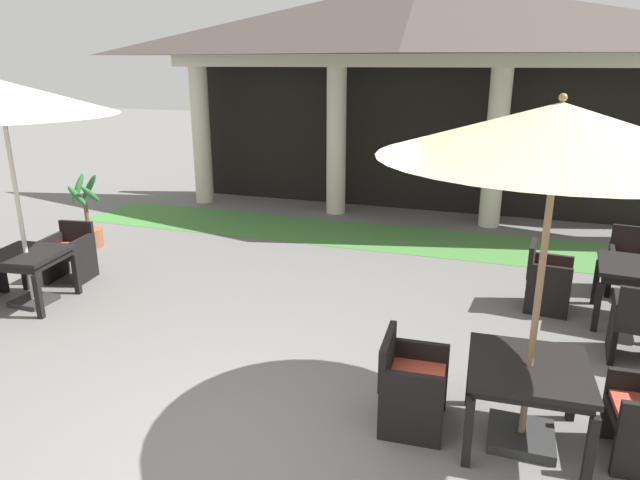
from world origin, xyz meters
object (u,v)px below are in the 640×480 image
object	(u,v)px
patio_table_mid_right	(528,375)
patio_chair_mid_right_west	(411,383)
patio_chair_mid_left_north	(70,253)
potted_palm_left_edge	(88,227)
patio_chair_near_foreground_west	(547,279)
patio_umbrella_mid_right	(558,134)
patio_chair_near_foreground_north	(632,265)
patio_table_mid_left	(27,260)
patio_umbrella_mid_left	(1,99)

from	to	relation	value
patio_table_mid_right	patio_chair_mid_right_west	xyz separation A→B (m)	(-0.94, -0.05, -0.22)
patio_chair_mid_left_north	potted_palm_left_edge	distance (m)	1.60
patio_chair_near_foreground_west	potted_palm_left_edge	bearing A→B (deg)	-86.61
patio_chair_mid_right_west	potted_palm_left_edge	world-z (taller)	potted_palm_left_edge
patio_umbrella_mid_right	potted_palm_left_edge	size ratio (longest dim) A/B	2.25
patio_chair_near_foreground_north	patio_table_mid_right	distance (m)	4.12
patio_chair_near_foreground_west	patio_table_mid_left	world-z (taller)	patio_chair_near_foreground_west
potted_palm_left_edge	patio_umbrella_mid_right	bearing A→B (deg)	-24.32
patio_chair_near_foreground_west	patio_umbrella_mid_right	world-z (taller)	patio_umbrella_mid_right
patio_chair_mid_left_north	potted_palm_left_edge	size ratio (longest dim) A/B	0.65
patio_chair_mid_left_north	patio_table_mid_left	bearing A→B (deg)	90.00
patio_chair_mid_left_north	patio_chair_mid_right_west	world-z (taller)	patio_chair_mid_left_north
patio_chair_mid_left_north	patio_umbrella_mid_left	bearing A→B (deg)	90.00
patio_table_mid_left	patio_table_mid_right	xyz separation A→B (m)	(6.13, -0.96, 0.02)
patio_chair_near_foreground_north	patio_chair_mid_left_north	xyz separation A→B (m)	(-7.66, -2.04, -0.01)
patio_chair_near_foreground_west	potted_palm_left_edge	xyz separation A→B (m)	(-7.37, 0.26, -0.06)
patio_chair_near_foreground_west	patio_table_mid_right	xyz separation A→B (m)	(-0.28, -2.94, 0.21)
patio_chair_near_foreground_north	patio_table_mid_right	bearing A→B (deg)	75.60
patio_chair_near_foreground_west	patio_table_mid_left	xyz separation A→B (m)	(-6.41, -1.98, 0.20)
patio_umbrella_mid_left	patio_chair_mid_right_west	size ratio (longest dim) A/B	3.54
patio_table_mid_left	patio_umbrella_mid_right	size ratio (longest dim) A/B	0.34
patio_umbrella_mid_left	potted_palm_left_edge	world-z (taller)	patio_umbrella_mid_left
patio_table_mid_right	patio_table_mid_left	bearing A→B (deg)	171.11
patio_chair_near_foreground_north	patio_umbrella_mid_left	world-z (taller)	patio_umbrella_mid_left
patio_umbrella_mid_left	patio_chair_mid_right_west	distance (m)	5.74
patio_table_mid_left	patio_table_mid_right	bearing A→B (deg)	-8.89
patio_umbrella_mid_left	patio_table_mid_right	bearing A→B (deg)	-8.89
patio_table_mid_left	patio_chair_mid_right_west	world-z (taller)	patio_chair_mid_right_west
patio_table_mid_left	patio_chair_near_foreground_west	bearing A→B (deg)	17.18
patio_chair_near_foreground_west	patio_umbrella_mid_right	xyz separation A→B (m)	(-0.28, -2.94, 2.16)
patio_chair_mid_left_north	potted_palm_left_edge	bearing A→B (deg)	-66.79
patio_chair_near_foreground_west	patio_umbrella_mid_right	bearing A→B (deg)	0.10
patio_umbrella_mid_left	potted_palm_left_edge	size ratio (longest dim) A/B	2.30
patio_chair_near_foreground_north	patio_table_mid_right	size ratio (longest dim) A/B	0.91
patio_chair_near_foreground_north	patio_table_mid_left	size ratio (longest dim) A/B	0.92
patio_table_mid_left	potted_palm_left_edge	size ratio (longest dim) A/B	0.77
patio_chair_mid_left_north	patio_table_mid_right	size ratio (longest dim) A/B	0.83
patio_chair_near_foreground_west	potted_palm_left_edge	size ratio (longest dim) A/B	0.68
patio_chair_near_foreground_west	patio_chair_near_foreground_north	bearing A→B (deg)	135.18
patio_chair_mid_right_west	patio_umbrella_mid_right	bearing A→B (deg)	90.00
patio_chair_mid_left_north	patio_chair_mid_right_west	xyz separation A→B (m)	(5.32, -1.89, -0.00)
patio_umbrella_mid_left	patio_chair_mid_left_north	distance (m)	2.41
patio_umbrella_mid_right	potted_palm_left_edge	distance (m)	8.09
patio_umbrella_mid_left	patio_table_mid_left	bearing A→B (deg)	153.43
patio_chair_near_foreground_west	patio_umbrella_mid_left	world-z (taller)	patio_umbrella_mid_left
patio_table_mid_left	patio_chair_mid_left_north	distance (m)	0.91
potted_palm_left_edge	patio_table_mid_left	bearing A→B (deg)	-66.91
patio_chair_near_foreground_west	patio_table_mid_left	bearing A→B (deg)	-67.37
patio_chair_near_foreground_north	patio_umbrella_mid_right	size ratio (longest dim) A/B	0.32
patio_chair_near_foreground_north	patio_umbrella_mid_right	distance (m)	4.65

